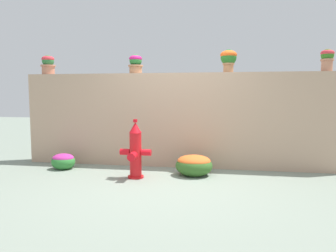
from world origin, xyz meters
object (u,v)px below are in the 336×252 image
(potted_plant_0, at_px, (48,64))
(potted_plant_2, at_px, (229,58))
(potted_plant_3, at_px, (327,58))
(flower_bush_left, at_px, (194,164))
(fire_hydrant, at_px, (135,152))
(potted_plant_1, at_px, (136,63))
(flower_bush_right, at_px, (63,161))

(potted_plant_0, distance_m, potted_plant_2, 3.45)
(potted_plant_3, height_order, flower_bush_left, potted_plant_3)
(potted_plant_2, bearing_deg, potted_plant_0, 179.64)
(potted_plant_0, bearing_deg, fire_hydrant, -25.92)
(potted_plant_0, distance_m, fire_hydrant, 2.68)
(potted_plant_1, distance_m, fire_hydrant, 1.81)
(fire_hydrant, xyz_separation_m, flower_bush_right, (-1.44, 0.37, -0.27))
(fire_hydrant, height_order, flower_bush_left, fire_hydrant)
(flower_bush_left, relative_size, flower_bush_right, 1.44)
(potted_plant_2, distance_m, flower_bush_right, 3.45)
(fire_hydrant, bearing_deg, flower_bush_right, 165.39)
(potted_plant_3, xyz_separation_m, flower_bush_left, (-2.16, -0.65, -1.75))
(potted_plant_1, bearing_deg, flower_bush_left, -30.64)
(potted_plant_0, relative_size, flower_bush_left, 0.62)
(potted_plant_3, bearing_deg, flower_bush_left, -163.20)
(fire_hydrant, relative_size, flower_bush_left, 1.55)
(potted_plant_2, bearing_deg, potted_plant_3, 0.76)
(potted_plant_1, xyz_separation_m, flower_bush_right, (-1.17, -0.64, -1.75))
(potted_plant_1, distance_m, flower_bush_left, 2.19)
(potted_plant_0, xyz_separation_m, potted_plant_1, (1.75, 0.04, -0.01))
(potted_plant_1, xyz_separation_m, fire_hydrant, (0.26, -1.01, -1.48))
(flower_bush_left, bearing_deg, potted_plant_0, 167.36)
(potted_plant_2, relative_size, potted_plant_3, 1.07)
(potted_plant_2, relative_size, flower_bush_right, 0.95)
(potted_plant_0, relative_size, flower_bush_right, 0.89)
(potted_plant_3, bearing_deg, potted_plant_1, 179.35)
(fire_hydrant, bearing_deg, potted_plant_3, 17.65)
(potted_plant_0, distance_m, potted_plant_1, 1.75)
(flower_bush_right, bearing_deg, fire_hydrant, -14.61)
(flower_bush_right, bearing_deg, potted_plant_2, 11.40)
(potted_plant_2, height_order, flower_bush_left, potted_plant_2)
(flower_bush_right, bearing_deg, potted_plant_0, 133.54)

